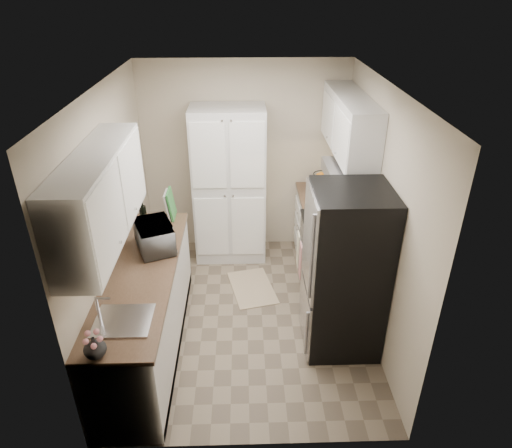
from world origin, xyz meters
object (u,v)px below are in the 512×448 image
object	(u,v)px
electric_range	(331,259)
wine_bottle	(143,214)
pantry_cabinet	(229,186)
refrigerator	(345,272)
microwave	(155,236)
toaster_oven	(324,185)

from	to	relation	value
electric_range	wine_bottle	world-z (taller)	wine_bottle
pantry_cabinet	refrigerator	xyz separation A→B (m)	(1.14, -1.73, -0.15)
refrigerator	microwave	xyz separation A→B (m)	(-1.85, 0.37, 0.21)
pantry_cabinet	electric_range	size ratio (longest dim) A/B	1.77
refrigerator	toaster_oven	xyz separation A→B (m)	(0.05, 1.68, 0.16)
wine_bottle	toaster_oven	world-z (taller)	wine_bottle
refrigerator	microwave	world-z (taller)	refrigerator
electric_range	toaster_oven	world-z (taller)	electric_range
electric_range	microwave	xyz separation A→B (m)	(-1.88, -0.43, 0.58)
refrigerator	pantry_cabinet	bearing A→B (deg)	123.46
pantry_cabinet	wine_bottle	size ratio (longest dim) A/B	6.61
refrigerator	wine_bottle	world-z (taller)	refrigerator
electric_range	wine_bottle	size ratio (longest dim) A/B	3.74
wine_bottle	pantry_cabinet	bearing A→B (deg)	44.15
electric_range	toaster_oven	distance (m)	1.03
electric_range	wine_bottle	xyz separation A→B (m)	(-2.09, 0.04, 0.59)
pantry_cabinet	toaster_oven	bearing A→B (deg)	-2.05
electric_range	pantry_cabinet	bearing A→B (deg)	141.78
pantry_cabinet	toaster_oven	size ratio (longest dim) A/B	6.13
electric_range	toaster_oven	bearing A→B (deg)	88.94
wine_bottle	toaster_oven	xyz separation A→B (m)	(2.10, 0.84, -0.06)
wine_bottle	electric_range	bearing A→B (deg)	-1.05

